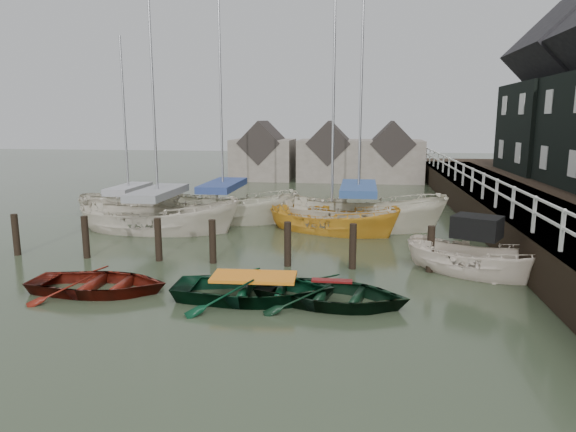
% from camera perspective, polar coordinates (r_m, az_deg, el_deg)
% --- Properties ---
extents(ground, '(120.00, 120.00, 0.00)m').
position_cam_1_polar(ground, '(13.50, -7.00, -8.86)').
color(ground, '#293320').
rests_on(ground, ground).
extents(pier, '(3.04, 32.00, 2.70)m').
position_cam_1_polar(pier, '(23.38, 23.13, 0.51)').
color(pier, black).
rests_on(pier, ground).
extents(mooring_pilings, '(13.72, 0.22, 1.80)m').
position_cam_1_polar(mooring_pilings, '(16.41, -8.07, -3.51)').
color(mooring_pilings, black).
rests_on(mooring_pilings, ground).
extents(far_sheds, '(14.00, 4.08, 4.39)m').
position_cam_1_polar(far_sheds, '(38.44, 4.38, 6.74)').
color(far_sheds, '#665B51').
rests_on(far_sheds, ground).
extents(rowboat_red, '(3.73, 2.71, 0.76)m').
position_cam_1_polar(rowboat_red, '(14.60, -20.21, -7.94)').
color(rowboat_red, '#59150C').
rests_on(rowboat_red, ground).
extents(rowboat_green, '(4.22, 3.12, 0.84)m').
position_cam_1_polar(rowboat_green, '(13.23, -3.77, -9.21)').
color(rowboat_green, black).
rests_on(rowboat_green, ground).
extents(rowboat_dkgreen, '(4.27, 3.41, 0.79)m').
position_cam_1_polar(rowboat_dkgreen, '(12.96, 4.86, -9.66)').
color(rowboat_dkgreen, black).
rests_on(rowboat_dkgreen, ground).
extents(motorboat, '(4.52, 3.38, 2.54)m').
position_cam_1_polar(motorboat, '(16.14, 20.09, -5.79)').
color(motorboat, silver).
rests_on(motorboat, ground).
extents(sailboat_a, '(6.89, 2.76, 10.94)m').
position_cam_1_polar(sailboat_a, '(21.71, -14.10, -1.42)').
color(sailboat_a, beige).
rests_on(sailboat_a, ground).
extents(sailboat_b, '(7.13, 3.26, 11.49)m').
position_cam_1_polar(sailboat_b, '(23.39, -7.16, -0.32)').
color(sailboat_b, beige).
rests_on(sailboat_b, ground).
extents(sailboat_c, '(6.19, 4.26, 10.57)m').
position_cam_1_polar(sailboat_c, '(21.05, 4.85, -1.63)').
color(sailboat_c, gold).
rests_on(sailboat_c, ground).
extents(sailboat_d, '(7.58, 3.80, 13.11)m').
position_cam_1_polar(sailboat_d, '(21.92, 7.75, -1.07)').
color(sailboat_d, beige).
rests_on(sailboat_d, ground).
extents(sailboat_e, '(5.84, 3.14, 9.21)m').
position_cam_1_polar(sailboat_e, '(25.31, -17.14, 0.13)').
color(sailboat_e, beige).
rests_on(sailboat_e, ground).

